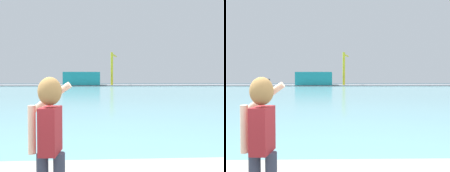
{
  "view_description": "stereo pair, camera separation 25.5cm",
  "coord_description": "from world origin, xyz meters",
  "views": [
    {
      "loc": [
        0.3,
        -2.57,
        2.39
      ],
      "look_at": [
        0.73,
        5.77,
        2.17
      ],
      "focal_mm": 34.55,
      "sensor_mm": 36.0,
      "label": 1
    },
    {
      "loc": [
        0.56,
        -2.58,
        2.39
      ],
      "look_at": [
        0.73,
        5.77,
        2.17
      ],
      "focal_mm": 34.55,
      "sensor_mm": 36.0,
      "label": 2
    }
  ],
  "objects": [
    {
      "name": "port_crane",
      "position": [
        5.18,
        89.0,
        8.64
      ],
      "size": [
        3.14,
        8.77,
        13.7
      ],
      "color": "yellow",
      "rests_on": "far_shore_dock"
    },
    {
      "name": "harbor_water",
      "position": [
        0.0,
        52.0,
        0.01
      ],
      "size": [
        140.0,
        100.0,
        0.02
      ],
      "primitive_type": "cube",
      "color": "#6BA8B2",
      "rests_on": "ground_plane"
    },
    {
      "name": "ground_plane",
      "position": [
        0.0,
        50.0,
        0.0
      ],
      "size": [
        220.0,
        220.0,
        0.0
      ],
      "primitive_type": "plane",
      "color": "#334751"
    },
    {
      "name": "far_shore_dock",
      "position": [
        0.0,
        92.0,
        0.19
      ],
      "size": [
        140.0,
        20.0,
        0.38
      ],
      "primitive_type": "cube",
      "color": "gray",
      "rests_on": "ground_plane"
    },
    {
      "name": "person_photographer",
      "position": [
        -0.31,
        0.03,
        1.76
      ],
      "size": [
        0.53,
        0.56,
        1.74
      ],
      "rotation": [
        0.0,
        0.0,
        1.49
      ],
      "color": "#2D3342",
      "rests_on": "quay_promenade"
    },
    {
      "name": "warehouse_left",
      "position": [
        -7.33,
        88.91,
        3.01
      ],
      "size": [
        14.49,
        13.96,
        5.27
      ],
      "primitive_type": "cube",
      "color": "teal",
      "rests_on": "far_shore_dock"
    }
  ]
}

